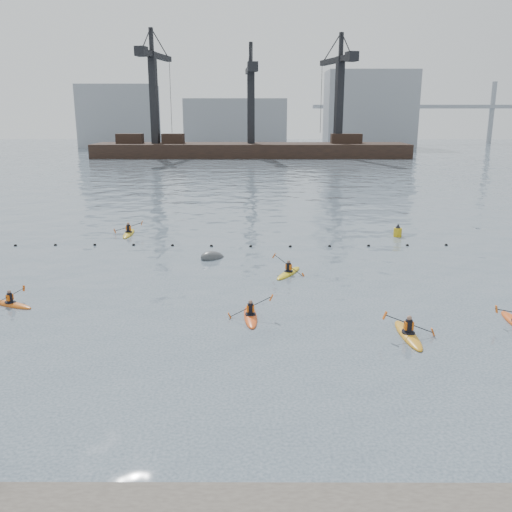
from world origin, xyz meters
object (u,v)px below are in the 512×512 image
at_px(kayaker_1, 408,334).
at_px(kayaker_5, 129,233).
at_px(kayaker_0, 250,315).
at_px(kayaker_2, 10,303).
at_px(kayaker_3, 289,272).
at_px(mooring_buoy, 213,258).
at_px(nav_buoy, 398,232).

bearing_deg(kayaker_1, kayaker_5, 127.44).
relative_size(kayaker_0, kayaker_2, 1.11).
xyz_separation_m(kayaker_2, kayaker_3, (15.02, 5.79, 0.01)).
relative_size(kayaker_1, kayaker_5, 0.98).
xyz_separation_m(kayaker_0, mooring_buoy, (-2.80, 11.40, -0.10)).
height_order(kayaker_0, kayaker_3, kayaker_3).
relative_size(kayaker_2, kayaker_3, 0.93).
distance_m(kayaker_0, kayaker_3, 7.88).
distance_m(kayaker_2, kayaker_5, 17.52).
height_order(kayaker_2, kayaker_3, kayaker_3).
xyz_separation_m(kayaker_3, mooring_buoy, (-5.11, 3.87, -0.10)).
relative_size(kayaker_5, mooring_buoy, 1.86).
height_order(kayaker_5, mooring_buoy, kayaker_5).
bearing_deg(kayaker_3, mooring_buoy, 170.17).
distance_m(kayaker_1, nav_buoy, 21.15).
distance_m(kayaker_1, kayaker_2, 20.33).
distance_m(kayaker_1, mooring_buoy, 16.98).
distance_m(kayaker_5, mooring_buoy, 10.88).
xyz_separation_m(kayaker_0, kayaker_1, (7.20, -2.33, 0.01)).
relative_size(kayaker_1, kayaker_2, 1.21).
bearing_deg(kayaker_2, kayaker_0, -72.11).
height_order(kayaker_0, nav_buoy, kayaker_0).
height_order(kayaker_1, mooring_buoy, kayaker_1).
xyz_separation_m(kayaker_0, kayaker_5, (-10.47, 19.12, 0.01)).
distance_m(kayaker_0, kayaker_5, 21.79).
bearing_deg(mooring_buoy, kayaker_0, -76.19).
distance_m(mooring_buoy, nav_buoy, 16.22).
xyz_separation_m(kayaker_5, nav_buoy, (22.34, -0.82, 0.26)).
height_order(kayaker_5, nav_buoy, kayaker_5).
height_order(kayaker_1, kayaker_5, kayaker_1).
xyz_separation_m(kayaker_5, mooring_buoy, (7.67, -7.72, -0.11)).
height_order(kayaker_0, kayaker_1, kayaker_1).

